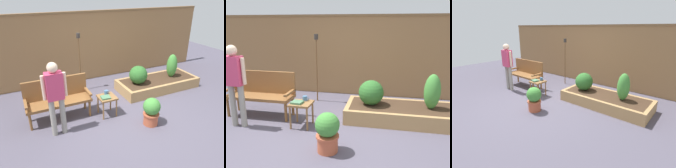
% 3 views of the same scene
% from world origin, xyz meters
% --- Properties ---
extents(ground_plane, '(14.00, 14.00, 0.00)m').
position_xyz_m(ground_plane, '(0.00, 0.00, 0.00)').
color(ground_plane, '#514C5B').
extents(fence_back, '(8.40, 0.14, 2.16)m').
position_xyz_m(fence_back, '(0.00, 2.60, 1.09)').
color(fence_back, olive).
rests_on(fence_back, ground_plane).
extents(garden_bench, '(1.44, 0.48, 0.94)m').
position_xyz_m(garden_bench, '(-1.44, 0.72, 0.54)').
color(garden_bench, brown).
rests_on(garden_bench, ground_plane).
extents(side_table, '(0.40, 0.40, 0.48)m').
position_xyz_m(side_table, '(-0.39, 0.31, 0.40)').
color(side_table, olive).
rests_on(side_table, ground_plane).
extents(cup_on_table, '(0.13, 0.09, 0.09)m').
position_xyz_m(cup_on_table, '(-0.35, 0.43, 0.53)').
color(cup_on_table, teal).
rests_on(cup_on_table, side_table).
extents(book_on_table, '(0.23, 0.20, 0.04)m').
position_xyz_m(book_on_table, '(-0.45, 0.26, 0.50)').
color(book_on_table, '#4C7A56').
rests_on(book_on_table, side_table).
extents(potted_boxwood, '(0.38, 0.38, 0.64)m').
position_xyz_m(potted_boxwood, '(0.32, -0.46, 0.34)').
color(potted_boxwood, '#B75638').
rests_on(potted_boxwood, ground_plane).
extents(raised_planter_bed, '(2.40, 1.00, 0.30)m').
position_xyz_m(raised_planter_bed, '(1.58, 1.00, 0.15)').
color(raised_planter_bed, '#AD8451').
rests_on(raised_planter_bed, ground_plane).
extents(shrub_near_bench, '(0.51, 0.51, 0.51)m').
position_xyz_m(shrub_near_bench, '(0.88, 0.98, 0.56)').
color(shrub_near_bench, brown).
rests_on(shrub_near_bench, raised_planter_bed).
extents(shrub_far_corner, '(0.31, 0.31, 0.70)m').
position_xyz_m(shrub_far_corner, '(2.05, 0.98, 0.65)').
color(shrub_far_corner, brown).
rests_on(shrub_far_corner, raised_planter_bed).
extents(tiki_torch, '(0.10, 0.10, 1.68)m').
position_xyz_m(tiki_torch, '(-0.54, 1.82, 1.15)').
color(tiki_torch, brown).
rests_on(tiki_torch, ground_plane).
extents(person_by_bench, '(0.47, 0.20, 1.56)m').
position_xyz_m(person_by_bench, '(-1.58, 0.07, 0.93)').
color(person_by_bench, gray).
rests_on(person_by_bench, ground_plane).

